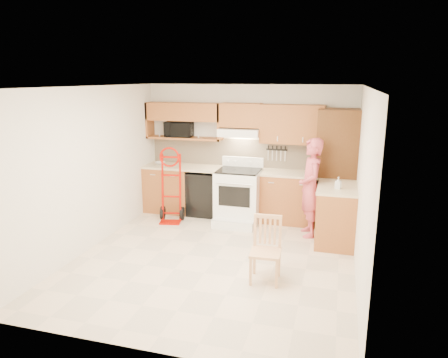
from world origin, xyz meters
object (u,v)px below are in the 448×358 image
at_px(person, 311,188).
at_px(dining_chair, 266,250).
at_px(microwave, 179,129).
at_px(hand_truck, 170,189).
at_px(range, 238,192).

xyz_separation_m(person, dining_chair, (-0.42, -1.84, -0.40)).
xyz_separation_m(microwave, hand_truck, (0.09, -0.74, -1.01)).
height_order(range, hand_truck, hand_truck).
relative_size(range, person, 0.70).
relative_size(person, dining_chair, 1.93).
height_order(hand_truck, dining_chair, hand_truck).
distance_m(range, hand_truck, 1.24).
bearing_deg(hand_truck, microwave, 86.28).
height_order(microwave, person, microwave).
bearing_deg(person, dining_chair, -28.76).
xyz_separation_m(range, dining_chair, (0.90, -2.13, -0.15)).
bearing_deg(range, person, -12.27).
relative_size(hand_truck, dining_chair, 1.46).
height_order(person, dining_chair, person).
xyz_separation_m(microwave, person, (2.62, -0.74, -0.80)).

